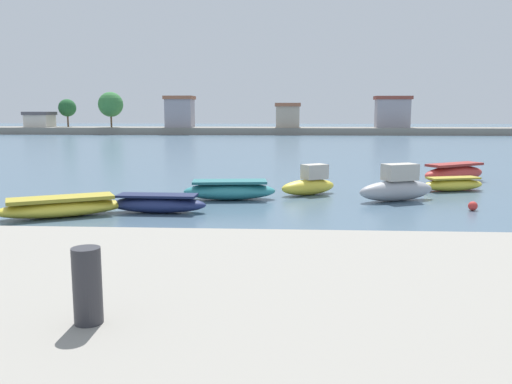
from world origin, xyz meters
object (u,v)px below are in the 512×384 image
(moored_boat_3, at_px, (158,204))
(mooring_buoy_0, at_px, (473,206))
(moored_boat_4, at_px, (230,190))
(moored_boat_7, at_px, (453,184))
(mooring_bollard, at_px, (87,286))
(moored_boat_5, at_px, (310,184))
(moored_boat_8, at_px, (454,173))
(moored_boat_6, at_px, (397,187))
(moored_boat_2, at_px, (61,207))

(moored_boat_3, relative_size, mooring_buoy_0, 10.47)
(moored_boat_3, height_order, moored_boat_4, moored_boat_4)
(moored_boat_7, distance_m, mooring_buoy_0, 6.43)
(mooring_bollard, distance_m, moored_boat_7, 29.44)
(moored_boat_5, xyz_separation_m, moored_boat_8, (9.77, 5.97, -0.02))
(mooring_bollard, xyz_separation_m, mooring_buoy_0, (10.52, 20.62, -2.84))
(moored_boat_5, bearing_deg, mooring_bollard, -129.71)
(moored_boat_7, height_order, moored_boat_8, moored_boat_8)
(moored_boat_4, height_order, moored_boat_6, moored_boat_6)
(mooring_bollard, relative_size, moored_boat_4, 0.14)
(moored_boat_2, xyz_separation_m, mooring_buoy_0, (18.74, 2.56, -0.20))
(moored_boat_2, xyz_separation_m, moored_boat_5, (11.25, 6.97, 0.20))
(moored_boat_6, relative_size, moored_boat_8, 0.87)
(mooring_bollard, bearing_deg, moored_boat_3, 102.28)
(moored_boat_2, height_order, moored_boat_6, moored_boat_6)
(moored_boat_4, bearing_deg, moored_boat_2, -150.53)
(moored_boat_6, bearing_deg, moored_boat_2, 173.94)
(moored_boat_7, bearing_deg, mooring_bollard, -129.09)
(moored_boat_4, distance_m, mooring_buoy_0, 12.05)
(moored_boat_5, distance_m, moored_boat_8, 11.45)
(moored_boat_2, bearing_deg, moored_boat_4, 7.68)
(moored_boat_4, distance_m, moored_boat_6, 8.78)
(moored_boat_4, distance_m, moored_boat_7, 13.36)
(moored_boat_7, xyz_separation_m, mooring_buoy_0, (-0.99, -6.35, -0.17))
(moored_boat_4, xyz_separation_m, moored_boat_8, (14.07, 7.91, 0.11))
(moored_boat_2, relative_size, moored_boat_6, 1.26)
(moored_boat_5, bearing_deg, moored_boat_7, -19.93)
(mooring_bollard, xyz_separation_m, moored_boat_3, (-4.19, 19.24, -2.65))
(moored_boat_2, distance_m, moored_boat_7, 21.65)
(moored_boat_2, relative_size, moored_boat_8, 1.09)
(moored_boat_3, bearing_deg, mooring_buoy_0, 6.59)
(moored_boat_5, xyz_separation_m, moored_boat_7, (8.48, 1.94, -0.23))
(moored_boat_2, relative_size, moored_boat_4, 1.13)
(moored_boat_3, bearing_deg, moored_boat_6, 19.94)
(moored_boat_2, distance_m, moored_boat_5, 13.24)
(moored_boat_3, relative_size, moored_boat_6, 1.01)
(moored_boat_2, xyz_separation_m, moored_boat_3, (4.04, 1.18, -0.01))
(mooring_bollard, height_order, moored_boat_5, mooring_bollard)
(mooring_buoy_0, bearing_deg, moored_boat_3, -174.64)
(moored_boat_5, bearing_deg, moored_boat_8, -1.37)
(moored_boat_6, relative_size, moored_boat_7, 1.13)
(mooring_bollard, height_order, moored_boat_2, mooring_bollard)
(moored_boat_4, bearing_deg, moored_boat_7, 10.43)
(moored_boat_6, xyz_separation_m, moored_boat_7, (4.01, 3.77, -0.34))
(moored_boat_2, height_order, moored_boat_4, moored_boat_4)
(moored_boat_4, height_order, moored_boat_7, moored_boat_4)
(moored_boat_4, bearing_deg, moored_boat_5, 17.79)
(moored_boat_5, bearing_deg, mooring_buoy_0, -63.29)
(mooring_buoy_0, bearing_deg, moored_boat_5, 149.52)
(mooring_bollard, distance_m, moored_boat_2, 20.02)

